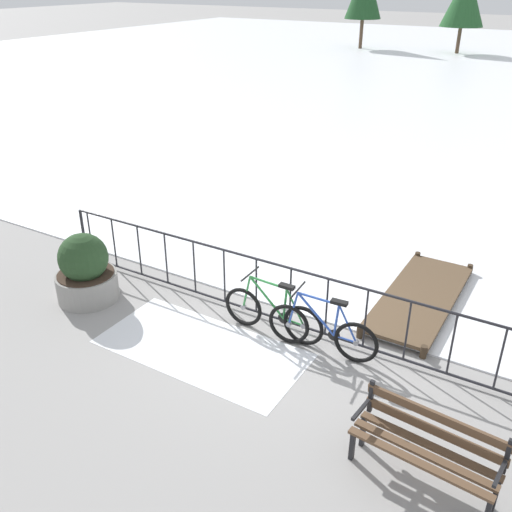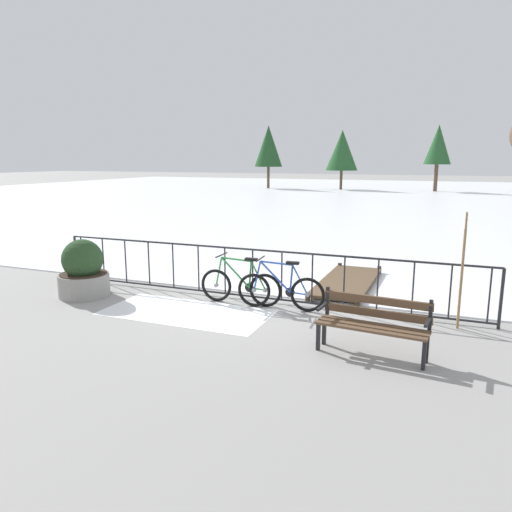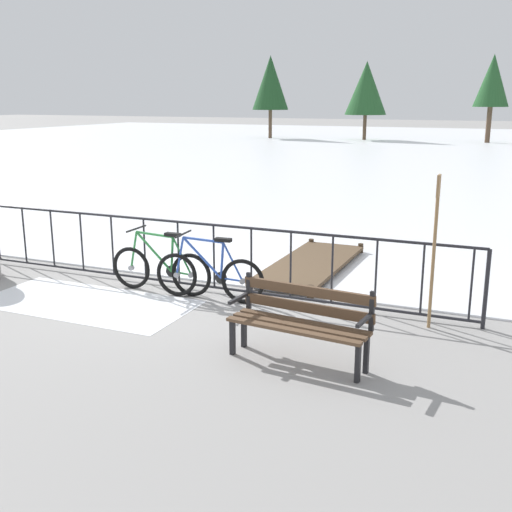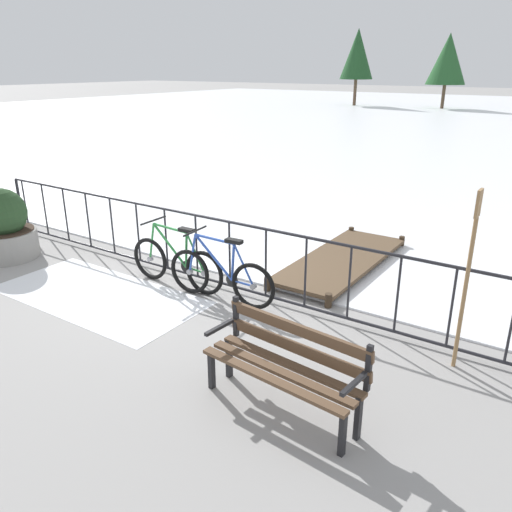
# 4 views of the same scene
# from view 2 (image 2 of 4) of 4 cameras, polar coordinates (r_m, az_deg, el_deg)

# --- Properties ---
(ground_plane) EXTENTS (160.00, 160.00, 0.00)m
(ground_plane) POSITION_cam_2_polar(r_m,az_deg,el_deg) (9.91, -0.39, -5.22)
(ground_plane) COLOR gray
(frozen_pond) EXTENTS (80.00, 56.00, 0.03)m
(frozen_pond) POSITION_cam_2_polar(r_m,az_deg,el_deg) (37.46, 16.48, 6.62)
(frozen_pond) COLOR white
(frozen_pond) RESTS_ON ground
(snow_patch) EXTENTS (3.14, 1.52, 0.01)m
(snow_patch) POSITION_cam_2_polar(r_m,az_deg,el_deg) (9.24, -8.17, -6.55)
(snow_patch) COLOR white
(snow_patch) RESTS_ON ground
(railing_fence) EXTENTS (9.06, 0.06, 1.07)m
(railing_fence) POSITION_cam_2_polar(r_m,az_deg,el_deg) (9.76, -0.39, -2.07)
(railing_fence) COLOR #232328
(railing_fence) RESTS_ON ground
(bicycle_near_railing) EXTENTS (1.71, 0.52, 0.97)m
(bicycle_near_railing) POSITION_cam_2_polar(r_m,az_deg,el_deg) (9.58, -1.83, -3.52)
(bicycle_near_railing) COLOR black
(bicycle_near_railing) RESTS_ON ground
(bicycle_second) EXTENTS (1.71, 0.52, 0.97)m
(bicycle_second) POSITION_cam_2_polar(r_m,az_deg,el_deg) (9.25, 2.90, -4.07)
(bicycle_second) COLOR black
(bicycle_second) RESTS_ON ground
(park_bench) EXTENTS (1.64, 0.63, 0.89)m
(park_bench) POSITION_cam_2_polar(r_m,az_deg,el_deg) (7.34, 13.63, -7.38)
(park_bench) COLOR brown
(park_bench) RESTS_ON ground
(planter_with_shrub) EXTENTS (1.04, 1.04, 1.20)m
(planter_with_shrub) POSITION_cam_2_polar(r_m,az_deg,el_deg) (10.71, -19.62, -1.70)
(planter_with_shrub) COLOR gray
(planter_with_shrub) RESTS_ON ground
(oar_upright) EXTENTS (0.04, 0.16, 1.98)m
(oar_upright) POSITION_cam_2_polar(r_m,az_deg,el_deg) (8.71, 23.10, -0.76)
(oar_upright) COLOR #937047
(oar_upright) RESTS_ON ground
(wooden_dock) EXTENTS (1.10, 3.08, 0.20)m
(wooden_dock) POSITION_cam_2_polar(r_m,az_deg,el_deg) (11.10, 10.67, -2.95)
(wooden_dock) COLOR brown
(wooden_dock) RESTS_ON ground
(tree_far_west) EXTENTS (2.62, 2.62, 5.85)m
(tree_far_west) POSITION_cam_2_polar(r_m,az_deg,el_deg) (46.79, 1.47, 12.75)
(tree_far_west) COLOR brown
(tree_far_west) RESTS_ON ground
(tree_centre) EXTENTS (2.25, 2.25, 5.64)m
(tree_centre) POSITION_cam_2_polar(r_m,az_deg,el_deg) (45.07, 20.60, 12.10)
(tree_centre) COLOR brown
(tree_centre) RESTS_ON ground
(tree_east_mid) EXTENTS (2.87, 2.87, 5.34)m
(tree_east_mid) POSITION_cam_2_polar(r_m,az_deg,el_deg) (45.62, 10.07, 12.11)
(tree_east_mid) COLOR brown
(tree_east_mid) RESTS_ON ground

